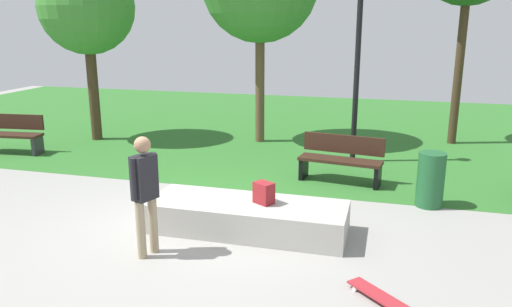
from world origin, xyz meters
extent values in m
plane|color=gray|center=(0.00, 0.00, 0.00)|extent=(28.00, 28.00, 0.00)
cube|color=#2D6B28|center=(0.00, 7.94, 0.00)|extent=(26.60, 12.12, 0.01)
cube|color=#A8A59E|center=(0.90, 0.11, 0.23)|extent=(2.94, 1.03, 0.46)
cube|color=maroon|center=(1.14, 0.14, 0.62)|extent=(0.34, 0.32, 0.32)
cylinder|color=tan|center=(-0.22, -1.10, 0.40)|extent=(0.12, 0.12, 0.80)
cylinder|color=tan|center=(-0.14, -0.90, 0.40)|extent=(0.12, 0.12, 0.80)
cube|color=black|center=(-0.18, -1.00, 1.10)|extent=(0.30, 0.37, 0.60)
cylinder|color=black|center=(-0.24, -1.16, 1.12)|extent=(0.09, 0.09, 0.55)
cylinder|color=black|center=(-0.12, -0.84, 1.12)|extent=(0.09, 0.09, 0.55)
sphere|color=#9E7556|center=(-0.18, -1.00, 1.53)|extent=(0.22, 0.22, 0.22)
cube|color=#A5262D|center=(2.86, -1.36, 0.07)|extent=(0.73, 0.69, 0.02)
cylinder|color=silver|center=(3.12, -1.49, 0.03)|extent=(0.06, 0.06, 0.06)
cylinder|color=silver|center=(2.70, -1.11, 0.03)|extent=(0.06, 0.06, 0.06)
cylinder|color=silver|center=(2.59, -1.23, 0.03)|extent=(0.06, 0.06, 0.06)
cube|color=#331E14|center=(1.98, 2.82, 0.45)|extent=(1.65, 0.67, 0.06)
cube|color=#331E14|center=(2.01, 3.03, 0.73)|extent=(1.59, 0.29, 0.36)
cube|color=black|center=(2.71, 2.71, 0.23)|extent=(0.14, 0.40, 0.45)
cube|color=black|center=(1.25, 2.92, 0.23)|extent=(0.14, 0.40, 0.45)
cube|color=#331E14|center=(-5.86, 3.02, 0.45)|extent=(1.64, 0.60, 0.06)
cube|color=#331E14|center=(-5.88, 3.24, 0.73)|extent=(1.60, 0.22, 0.36)
cube|color=#2D2D33|center=(-5.13, 3.09, 0.23)|extent=(0.12, 0.40, 0.45)
cylinder|color=brown|center=(-0.41, 5.78, 1.55)|extent=(0.23, 0.23, 3.09)
cylinder|color=#42301E|center=(-4.67, 4.86, 1.35)|extent=(0.27, 0.27, 2.70)
sphere|color=#387F2D|center=(-4.67, 4.86, 3.41)|extent=(2.39, 2.39, 2.39)
cylinder|color=#42301E|center=(4.42, 6.87, 1.94)|extent=(0.21, 0.21, 3.89)
cylinder|color=black|center=(2.10, 4.45, 1.91)|extent=(0.12, 0.12, 3.81)
cylinder|color=#1E592D|center=(3.59, 1.94, 0.47)|extent=(0.45, 0.45, 0.94)
camera|label=1|loc=(2.86, -6.63, 3.08)|focal=35.23mm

